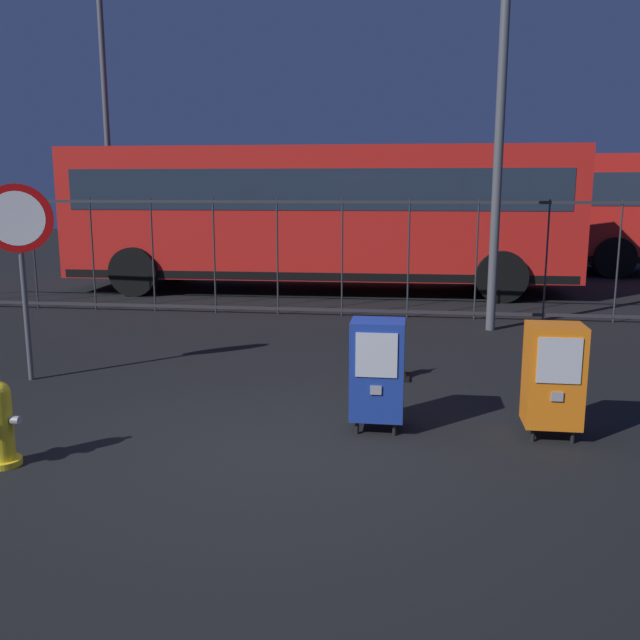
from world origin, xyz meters
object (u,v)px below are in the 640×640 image
(traffic_cone, at_px, (394,356))
(bus_near, at_px, (319,211))
(bus_far, at_px, (466,206))
(stop_sign, at_px, (19,241))
(street_light_near_left, at_px, (106,108))
(street_light_near_right, at_px, (505,22))
(fire_hydrant, at_px, (0,423))
(newspaper_box_secondary, at_px, (377,369))
(newspaper_box_primary, at_px, (553,375))

(traffic_cone, height_order, bus_near, bus_near)
(traffic_cone, xyz_separation_m, bus_far, (1.59, 11.44, 1.45))
(stop_sign, bearing_deg, traffic_cone, 8.83)
(bus_near, relative_size, street_light_near_left, 1.49)
(street_light_near_left, distance_m, street_light_near_right, 10.39)
(fire_hydrant, bearing_deg, traffic_cone, 44.69)
(stop_sign, xyz_separation_m, traffic_cone, (4.16, 0.65, -1.34))
(newspaper_box_secondary, distance_m, traffic_cone, 1.80)
(stop_sign, distance_m, street_light_near_left, 10.11)
(newspaper_box_primary, relative_size, bus_near, 0.10)
(fire_hydrant, bearing_deg, bus_near, 82.97)
(fire_hydrant, relative_size, traffic_cone, 1.41)
(stop_sign, bearing_deg, bus_far, 64.56)
(fire_hydrant, height_order, traffic_cone, fire_hydrant)
(newspaper_box_secondary, xyz_separation_m, bus_far, (1.70, 13.21, 1.14))
(fire_hydrant, relative_size, bus_near, 0.07)
(traffic_cone, relative_size, street_light_near_left, 0.07)
(bus_far, bearing_deg, street_light_near_left, -156.07)
(newspaper_box_primary, distance_m, newspaper_box_secondary, 1.54)
(fire_hydrant, distance_m, newspaper_box_primary, 4.63)
(stop_sign, distance_m, traffic_cone, 4.42)
(newspaper_box_primary, distance_m, bus_far, 13.25)
(fire_hydrant, relative_size, street_light_near_left, 0.11)
(bus_far, distance_m, street_light_near_left, 9.61)
(traffic_cone, distance_m, bus_near, 7.24)
(newspaper_box_primary, xyz_separation_m, street_light_near_left, (-8.72, 10.39, 3.53))
(fire_hydrant, xyz_separation_m, newspaper_box_secondary, (2.91, 1.23, 0.22))
(street_light_near_right, bearing_deg, bus_far, 88.81)
(fire_hydrant, height_order, street_light_near_right, street_light_near_right)
(traffic_cone, relative_size, bus_far, 0.05)
(newspaper_box_secondary, distance_m, bus_near, 8.86)
(stop_sign, bearing_deg, bus_near, 72.60)
(newspaper_box_secondary, height_order, bus_far, bus_far)
(newspaper_box_primary, xyz_separation_m, bus_near, (-3.24, 8.61, 1.14))
(newspaper_box_secondary, bearing_deg, stop_sign, 164.53)
(newspaper_box_secondary, bearing_deg, traffic_cone, 86.36)
(fire_hydrant, relative_size, bus_far, 0.07)
(newspaper_box_primary, xyz_separation_m, stop_sign, (-5.59, 1.11, 1.03))
(newspaper_box_primary, height_order, bus_far, bus_far)
(fire_hydrant, bearing_deg, bus_far, 72.28)
(newspaper_box_secondary, xyz_separation_m, street_light_near_left, (-7.18, 10.41, 3.53))
(newspaper_box_secondary, bearing_deg, fire_hydrant, -157.18)
(stop_sign, height_order, street_light_near_right, street_light_near_right)
(bus_near, bearing_deg, newspaper_box_secondary, -80.17)
(traffic_cone, bearing_deg, stop_sign, -171.17)
(traffic_cone, height_order, street_light_near_right, street_light_near_right)
(stop_sign, relative_size, traffic_cone, 4.21)
(bus_near, distance_m, street_light_near_left, 6.24)
(newspaper_box_secondary, relative_size, bus_near, 0.10)
(newspaper_box_primary, bearing_deg, fire_hydrant, -164.43)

